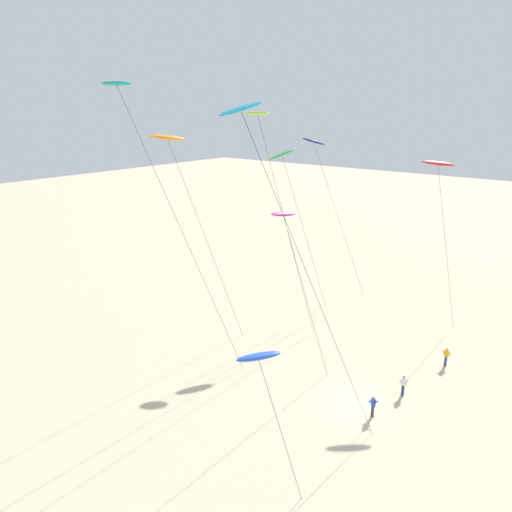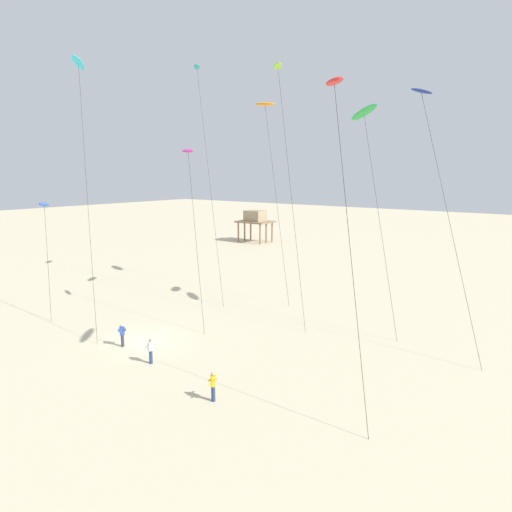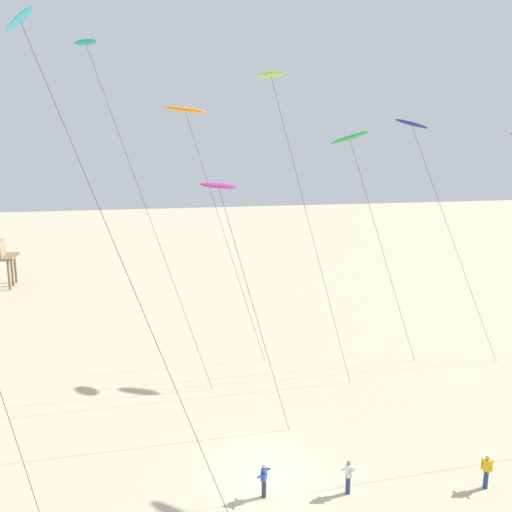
{
  "view_description": "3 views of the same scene",
  "coord_description": "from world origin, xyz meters",
  "px_view_note": "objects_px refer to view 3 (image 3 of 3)",
  "views": [
    {
      "loc": [
        -28.34,
        -12.99,
        21.07
      ],
      "look_at": [
        0.76,
        9.93,
        9.46
      ],
      "focal_mm": 33.39,
      "sensor_mm": 36.0,
      "label": 1
    },
    {
      "loc": [
        25.02,
        -19.76,
        12.09
      ],
      "look_at": [
        2.77,
        9.81,
        5.19
      ],
      "focal_mm": 31.27,
      "sensor_mm": 36.0,
      "label": 2
    },
    {
      "loc": [
        -5.81,
        -21.98,
        15.5
      ],
      "look_at": [
        1.52,
        8.12,
        9.37
      ],
      "focal_mm": 36.08,
      "sensor_mm": 36.0,
      "label": 3
    }
  ],
  "objects_px": {
    "kite_teal": "(89,50)",
    "kite_flyer_middle": "(348,476)",
    "kite_orange": "(185,111)",
    "kite_flyer_nearest": "(487,471)",
    "kite_magenta": "(220,190)",
    "kite_green": "(350,139)",
    "kite_navy": "(412,126)",
    "kite_flyer_furthest": "(264,479)",
    "kite_lime": "(272,80)",
    "kite_cyan": "(25,31)"
  },
  "relations": [
    {
      "from": "kite_magenta",
      "to": "kite_flyer_middle",
      "type": "bearing_deg",
      "value": -61.63
    },
    {
      "from": "kite_teal",
      "to": "kite_flyer_middle",
      "type": "distance_m",
      "value": 29.22
    },
    {
      "from": "kite_green",
      "to": "kite_navy",
      "type": "distance_m",
      "value": 4.72
    },
    {
      "from": "kite_magenta",
      "to": "kite_navy",
      "type": "distance_m",
      "value": 17.8
    },
    {
      "from": "kite_flyer_furthest",
      "to": "kite_lime",
      "type": "bearing_deg",
      "value": 73.41
    },
    {
      "from": "kite_orange",
      "to": "kite_flyer_furthest",
      "type": "bearing_deg",
      "value": -86.5
    },
    {
      "from": "kite_lime",
      "to": "kite_flyer_nearest",
      "type": "xyz_separation_m",
      "value": [
        6.34,
        -15.27,
        -19.35
      ]
    },
    {
      "from": "kite_orange",
      "to": "kite_flyer_furthest",
      "type": "relative_size",
      "value": 11.45
    },
    {
      "from": "kite_magenta",
      "to": "kite_flyer_nearest",
      "type": "height_order",
      "value": "kite_magenta"
    },
    {
      "from": "kite_cyan",
      "to": "kite_navy",
      "type": "bearing_deg",
      "value": 24.08
    },
    {
      "from": "kite_green",
      "to": "kite_orange",
      "type": "bearing_deg",
      "value": 165.11
    },
    {
      "from": "kite_magenta",
      "to": "kite_navy",
      "type": "height_order",
      "value": "kite_navy"
    },
    {
      "from": "kite_navy",
      "to": "kite_cyan",
      "type": "bearing_deg",
      "value": -155.92
    },
    {
      "from": "kite_orange",
      "to": "kite_flyer_middle",
      "type": "xyz_separation_m",
      "value": [
        5.0,
        -19.42,
        -17.74
      ]
    },
    {
      "from": "kite_cyan",
      "to": "kite_flyer_furthest",
      "type": "relative_size",
      "value": 12.9
    },
    {
      "from": "kite_magenta",
      "to": "kite_flyer_furthest",
      "type": "height_order",
      "value": "kite_magenta"
    },
    {
      "from": "kite_flyer_middle",
      "to": "kite_flyer_furthest",
      "type": "bearing_deg",
      "value": 169.94
    },
    {
      "from": "kite_lime",
      "to": "kite_orange",
      "type": "distance_m",
      "value": 7.57
    },
    {
      "from": "kite_lime",
      "to": "kite_flyer_furthest",
      "type": "distance_m",
      "value": 23.88
    },
    {
      "from": "kite_navy",
      "to": "kite_teal",
      "type": "relative_size",
      "value": 0.8
    },
    {
      "from": "kite_cyan",
      "to": "kite_navy",
      "type": "relative_size",
      "value": 1.18
    },
    {
      "from": "kite_green",
      "to": "kite_navy",
      "type": "height_order",
      "value": "kite_navy"
    },
    {
      "from": "kite_navy",
      "to": "kite_magenta",
      "type": "bearing_deg",
      "value": -155.04
    },
    {
      "from": "kite_orange",
      "to": "kite_flyer_furthest",
      "type": "distance_m",
      "value": 25.82
    },
    {
      "from": "kite_navy",
      "to": "kite_flyer_nearest",
      "type": "xyz_separation_m",
      "value": [
        -4.81,
        -16.71,
        -16.65
      ]
    },
    {
      "from": "kite_lime",
      "to": "kite_teal",
      "type": "xyz_separation_m",
      "value": [
        -11.52,
        2.54,
        1.8
      ]
    },
    {
      "from": "kite_magenta",
      "to": "kite_flyer_nearest",
      "type": "bearing_deg",
      "value": -40.68
    },
    {
      "from": "kite_teal",
      "to": "kite_magenta",
      "type": "bearing_deg",
      "value": -50.52
    },
    {
      "from": "kite_green",
      "to": "kite_flyer_nearest",
      "type": "height_order",
      "value": "kite_green"
    },
    {
      "from": "kite_navy",
      "to": "kite_orange",
      "type": "height_order",
      "value": "kite_orange"
    },
    {
      "from": "kite_orange",
      "to": "kite_flyer_nearest",
      "type": "distance_m",
      "value": 29.5
    },
    {
      "from": "kite_teal",
      "to": "kite_flyer_middle",
      "type": "bearing_deg",
      "value": -55.64
    },
    {
      "from": "kite_green",
      "to": "kite_flyer_furthest",
      "type": "relative_size",
      "value": 10.4
    },
    {
      "from": "kite_orange",
      "to": "kite_magenta",
      "type": "bearing_deg",
      "value": -87.12
    },
    {
      "from": "kite_cyan",
      "to": "kite_flyer_nearest",
      "type": "relative_size",
      "value": 12.9
    },
    {
      "from": "kite_orange",
      "to": "kite_flyer_middle",
      "type": "bearing_deg",
      "value": -75.56
    },
    {
      "from": "kite_cyan",
      "to": "kite_flyer_nearest",
      "type": "bearing_deg",
      "value": -16.43
    },
    {
      "from": "kite_flyer_nearest",
      "to": "kite_flyer_middle",
      "type": "height_order",
      "value": "same"
    },
    {
      "from": "kite_magenta",
      "to": "kite_cyan",
      "type": "relative_size",
      "value": 0.66
    },
    {
      "from": "kite_cyan",
      "to": "kite_green",
      "type": "height_order",
      "value": "kite_cyan"
    },
    {
      "from": "kite_teal",
      "to": "kite_flyer_middle",
      "type": "relative_size",
      "value": 13.62
    },
    {
      "from": "kite_magenta",
      "to": "kite_flyer_middle",
      "type": "xyz_separation_m",
      "value": [
        4.44,
        -8.21,
        -12.68
      ]
    },
    {
      "from": "kite_navy",
      "to": "kite_flyer_nearest",
      "type": "distance_m",
      "value": 24.07
    },
    {
      "from": "kite_orange",
      "to": "kite_lime",
      "type": "bearing_deg",
      "value": -45.96
    },
    {
      "from": "kite_green",
      "to": "kite_navy",
      "type": "xyz_separation_m",
      "value": [
        4.57,
        -0.76,
        0.92
      ]
    },
    {
      "from": "kite_magenta",
      "to": "kite_navy",
      "type": "relative_size",
      "value": 0.77
    },
    {
      "from": "kite_green",
      "to": "kite_teal",
      "type": "xyz_separation_m",
      "value": [
        -18.11,
        0.35,
        5.42
      ]
    },
    {
      "from": "kite_flyer_middle",
      "to": "kite_orange",
      "type": "bearing_deg",
      "value": 104.44
    },
    {
      "from": "kite_lime",
      "to": "kite_orange",
      "type": "height_order",
      "value": "kite_lime"
    },
    {
      "from": "kite_lime",
      "to": "kite_navy",
      "type": "height_order",
      "value": "kite_lime"
    }
  ]
}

